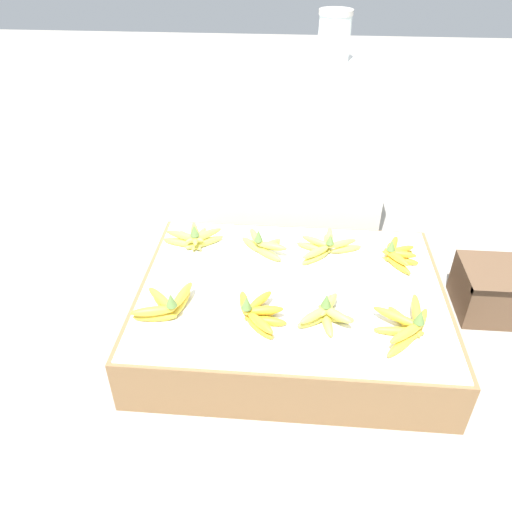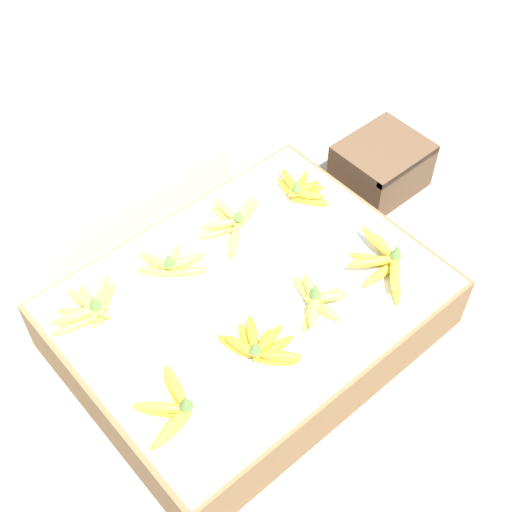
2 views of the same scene
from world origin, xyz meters
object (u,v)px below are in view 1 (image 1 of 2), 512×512
banana_bunch_front_right (407,325)px  wooden_crate (499,290)px  banana_bunch_front_midright (326,313)px  foam_tray_white (237,60)px  banana_bunch_front_left (166,304)px  banana_bunch_middle_right (397,254)px  glass_jar (334,36)px  banana_bunch_middle_left (194,238)px  banana_bunch_middle_midleft (263,244)px  banana_bunch_middle_midright (326,246)px  banana_bunch_front_midleft (257,311)px

banana_bunch_front_right → wooden_crate: bearing=41.5°
banana_bunch_front_midright → foam_tray_white: bearing=110.1°
wooden_crate → banana_bunch_front_left: size_ratio=1.60×
banana_bunch_front_midright → banana_bunch_front_right: bearing=-7.4°
banana_bunch_front_midright → banana_bunch_middle_right: banana_bunch_front_midright is taller
banana_bunch_front_right → glass_jar: (-0.22, 1.12, 0.58)m
banana_bunch_middle_left → banana_bunch_middle_right: (0.74, -0.04, -0.00)m
banana_bunch_front_midright → banana_bunch_middle_left: banana_bunch_middle_left is taller
banana_bunch_front_left → banana_bunch_middle_left: 0.39m
banana_bunch_middle_midleft → banana_bunch_middle_midright: size_ratio=0.75×
banana_bunch_front_midright → foam_tray_white: foam_tray_white is taller
banana_bunch_front_right → glass_jar: size_ratio=1.27×
banana_bunch_front_midright → glass_jar: 1.23m
foam_tray_white → banana_bunch_middle_left: bearing=-98.2°
banana_bunch_middle_left → foam_tray_white: (0.10, 0.67, 0.48)m
banana_bunch_front_midleft → banana_bunch_middle_right: 0.59m
banana_bunch_front_midright → banana_bunch_middle_right: 0.43m
banana_bunch_front_midright → glass_jar: bearing=88.9°
banana_bunch_front_midright → banana_bunch_front_right: (0.24, -0.03, -0.00)m
banana_bunch_front_midright → banana_bunch_middle_midleft: bearing=121.4°
banana_bunch_front_right → foam_tray_white: foam_tray_white is taller
banana_bunch_front_midleft → glass_jar: size_ratio=1.08×
banana_bunch_front_midleft → banana_bunch_front_right: same height
banana_bunch_middle_left → banana_bunch_front_midright: bearing=-38.6°
banana_bunch_front_midleft → banana_bunch_front_left: bearing=179.0°
banana_bunch_front_midright → banana_bunch_middle_midleft: size_ratio=1.07×
banana_bunch_middle_midright → banana_bunch_middle_right: (0.25, -0.03, 0.00)m
banana_bunch_middle_midleft → glass_jar: bearing=71.5°
wooden_crate → banana_bunch_front_left: 1.21m
banana_bunch_front_midleft → banana_bunch_front_right: bearing=-2.8°
banana_bunch_middle_right → banana_bunch_front_midleft: bearing=-143.7°
banana_bunch_front_midleft → banana_bunch_front_midright: size_ratio=1.12×
wooden_crate → banana_bunch_middle_left: (-1.13, 0.05, 0.14)m
banana_bunch_front_left → banana_bunch_middle_right: banana_bunch_front_left is taller
banana_bunch_front_right → banana_bunch_middle_midright: banana_bunch_front_right is taller
wooden_crate → banana_bunch_middle_midright: 0.66m
banana_bunch_front_midright → banana_bunch_middle_left: bearing=141.4°
wooden_crate → banana_bunch_middle_midright: banana_bunch_middle_midright is taller
banana_bunch_front_midright → banana_bunch_front_left: bearing=-179.6°
banana_bunch_front_midright → glass_jar: size_ratio=0.97×
wooden_crate → banana_bunch_front_midleft: 0.94m
banana_bunch_front_right → banana_bunch_front_midleft: bearing=177.2°
banana_bunch_middle_left → banana_bunch_middle_midright: (0.49, -0.01, -0.00)m
banana_bunch_front_midright → banana_bunch_middle_midright: size_ratio=0.79×
banana_bunch_middle_midleft → banana_bunch_middle_midright: banana_bunch_middle_midleft is taller
foam_tray_white → banana_bunch_middle_midleft: bearing=-76.7°
banana_bunch_middle_right → foam_tray_white: (-0.65, 0.71, 0.48)m
banana_bunch_middle_midright → banana_bunch_front_midright: bearing=-91.7°
banana_bunch_middle_midleft → banana_bunch_middle_left: bearing=175.3°
banana_bunch_front_right → banana_bunch_middle_left: size_ratio=1.11×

